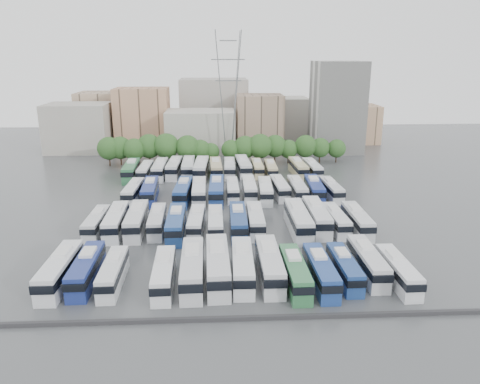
{
  "coord_description": "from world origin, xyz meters",
  "views": [
    {
      "loc": [
        -1.62,
        -78.21,
        28.33
      ],
      "look_at": [
        2.84,
        6.33,
        3.0
      ],
      "focal_mm": 35.0,
      "sensor_mm": 36.0,
      "label": 1
    }
  ],
  "objects": [
    {
      "name": "bus_r1_s5",
      "position": [
        -5.0,
        -6.02,
        1.67
      ],
      "size": [
        2.8,
        10.95,
        3.41
      ],
      "rotation": [
        0.0,
        0.0,
        -0.04
      ],
      "color": "silver",
      "rests_on": "ground"
    },
    {
      "name": "bus_r1_s1",
      "position": [
        -18.12,
        -5.43,
        1.9
      ],
      "size": [
        3.08,
        12.4,
        3.87
      ],
      "rotation": [
        0.0,
        0.0,
        0.03
      ],
      "color": "silver",
      "rests_on": "ground"
    },
    {
      "name": "bus_r1_s0",
      "position": [
        -21.24,
        -5.42,
        1.68
      ],
      "size": [
        2.49,
        10.95,
        3.43
      ],
      "rotation": [
        0.0,
        0.0,
        -0.01
      ],
      "color": "silver",
      "rests_on": "ground"
    },
    {
      "name": "bus_r1_s6",
      "position": [
        -1.83,
        -6.59,
        1.7
      ],
      "size": [
        2.45,
        11.08,
        3.47
      ],
      "rotation": [
        0.0,
        0.0,
        0.0
      ],
      "color": "silver",
      "rests_on": "ground"
    },
    {
      "name": "bus_r0_s5",
      "position": [
        -4.84,
        -23.71,
        2.0
      ],
      "size": [
        3.05,
        13.05,
        4.08
      ],
      "rotation": [
        0.0,
        0.0,
        0.02
      ],
      "color": "silver",
      "rests_on": "ground"
    },
    {
      "name": "bus_r0_s12",
      "position": [
        18.2,
        -22.63,
        1.84
      ],
      "size": [
        2.67,
        11.97,
        3.75
      ],
      "rotation": [
        0.0,
        0.0,
        -0.01
      ],
      "color": "silver",
      "rests_on": "ground"
    },
    {
      "name": "bus_r0_s10",
      "position": [
        11.41,
        -24.98,
        1.8
      ],
      "size": [
        2.68,
        11.7,
        3.66
      ],
      "rotation": [
        0.0,
        0.0,
        0.01
      ],
      "color": "navy",
      "rests_on": "ground"
    },
    {
      "name": "bus_r1_s7",
      "position": [
        1.86,
        -6.58,
        1.89
      ],
      "size": [
        2.79,
        12.28,
        3.84
      ],
      "rotation": [
        0.0,
        0.0,
        -0.01
      ],
      "color": "navy",
      "rests_on": "ground"
    },
    {
      "name": "bus_r3_s7",
      "position": [
        1.62,
        30.63,
        1.81
      ],
      "size": [
        2.84,
        11.84,
        3.7
      ],
      "rotation": [
        0.0,
        0.0,
        -0.02
      ],
      "color": "silver",
      "rests_on": "ground"
    },
    {
      "name": "ground",
      "position": [
        0.0,
        0.0,
        0.0
      ],
      "size": [
        220.0,
        220.0,
        0.0
      ],
      "primitive_type": "plane",
      "color": "#424447",
      "rests_on": "ground"
    },
    {
      "name": "bus_r2_s9",
      "position": [
        8.18,
        11.18,
        1.81
      ],
      "size": [
        3.17,
        11.87,
        3.69
      ],
      "rotation": [
        0.0,
        0.0,
        -0.05
      ],
      "color": "silver",
      "rests_on": "ground"
    },
    {
      "name": "bus_r3_s10",
      "position": [
        11.41,
        29.37,
        1.69
      ],
      "size": [
        2.62,
        11.0,
        3.44
      ],
      "rotation": [
        0.0,
        0.0,
        -0.02
      ],
      "color": "#C1B285",
      "rests_on": "ground"
    },
    {
      "name": "bus_r0_s9",
      "position": [
        8.11,
        -25.15,
        1.8
      ],
      "size": [
        2.66,
        11.69,
        3.66
      ],
      "rotation": [
        0.0,
        0.0,
        0.01
      ],
      "color": "#317243",
      "rests_on": "ground"
    },
    {
      "name": "electricity_pylon",
      "position": [
        2.0,
        50.0,
        18.66
      ],
      "size": [
        9.0,
        6.91,
        33.83
      ],
      "color": "slate",
      "rests_on": "ground"
    },
    {
      "name": "bus_r2_s12",
      "position": [
        18.18,
        11.53,
        1.9
      ],
      "size": [
        3.31,
        12.45,
        3.87
      ],
      "rotation": [
        0.0,
        0.0,
        -0.05
      ],
      "color": "navy",
      "rests_on": "ground"
    },
    {
      "name": "bus_r3_s4",
      "position": [
        -8.23,
        30.78,
        1.99
      ],
      "size": [
        2.91,
        12.95,
        4.06
      ],
      "rotation": [
        0.0,
        0.0,
        0.01
      ],
      "color": "silver",
      "rests_on": "ground"
    },
    {
      "name": "bus_r3_s3",
      "position": [
        -11.59,
        31.09,
        1.95
      ],
      "size": [
        3.33,
        12.74,
        3.96
      ],
      "rotation": [
        0.0,
        0.0,
        -0.05
      ],
      "color": "silver",
      "rests_on": "ground"
    },
    {
      "name": "bus_r1_s2",
      "position": [
        -14.81,
        -5.25,
        1.94
      ],
      "size": [
        3.07,
        12.69,
        3.96
      ],
      "rotation": [
        0.0,
        0.0,
        0.03
      ],
      "color": "silver",
      "rests_on": "ground"
    },
    {
      "name": "bus_r2_s13",
      "position": [
        21.64,
        11.49,
        1.74
      ],
      "size": [
        2.91,
        11.35,
        3.53
      ],
      "rotation": [
        0.0,
        0.0,
        0.04
      ],
      "color": "silver",
      "rests_on": "ground"
    },
    {
      "name": "bus_r1_s3",
      "position": [
        -11.46,
        -5.26,
        1.72
      ],
      "size": [
        2.79,
        11.25,
        3.51
      ],
      "rotation": [
        0.0,
        0.0,
        0.03
      ],
      "color": "silver",
      "rests_on": "ground"
    },
    {
      "name": "bus_r2_s2",
      "position": [
        -14.86,
        11.83,
        1.9
      ],
      "size": [
        3.19,
        12.46,
        3.88
      ],
      "rotation": [
        0.0,
        0.0,
        0.04
      ],
      "color": "navy",
      "rests_on": "ground"
    },
    {
      "name": "bus_r3_s2",
      "position": [
        -14.85,
        29.79,
        1.92
      ],
      "size": [
        2.87,
        12.48,
        3.91
      ],
      "rotation": [
        0.0,
        0.0,
        -0.01
      ],
      "color": "silver",
      "rests_on": "ground"
    },
    {
      "name": "bus_r2_s1",
      "position": [
        -18.17,
        12.05,
        1.76
      ],
      "size": [
        3.0,
        11.53,
        3.59
      ],
      "rotation": [
        0.0,
        0.0,
        -0.04
      ],
      "color": "silver",
      "rests_on": "ground"
    },
    {
      "name": "bus_r0_s0",
      "position": [
        -21.58,
        -23.21,
        1.93
      ],
      "size": [
        2.82,
        12.57,
        3.94
      ],
      "rotation": [
        0.0,
        0.0,
        -0.01
      ],
      "color": "silver",
      "rests_on": "ground"
    },
    {
      "name": "parapet",
      "position": [
        0.0,
        -33.0,
        0.25
      ],
      "size": [
        56.0,
        0.5,
        0.5
      ],
      "primitive_type": "cube",
      "color": "#2D2D30",
      "rests_on": "ground"
    },
    {
      "name": "bus_r0_s13",
      "position": [
        21.31,
        -25.24,
        1.71
      ],
      "size": [
        2.47,
        11.13,
        3.49
      ],
      "rotation": [
        0.0,
        0.0,
        0.0
      ],
      "color": "white",
      "rests_on": "ground"
    },
    {
      "name": "bus_r2_s5",
      "position": [
        -5.04,
        10.93,
        1.89
      ],
      "size": [
        2.83,
        12.31,
        3.85
      ],
      "rotation": [
        0.0,
        0.0,
        0.01
      ],
      "color": "silver",
      "rests_on": "ground"
    },
    {
      "name": "bus_r0_s4",
      "position": [
        -8.37,
        -24.6,
        1.75
      ],
      "size": [
        2.79,
        11.43,
        3.57
      ],
      "rotation": [
        0.0,
        0.0,
        0.03
      ],
      "color": "white",
      "rests_on": "ground"
    },
    {
      "name": "bus_r0_s7",
      "position": [
        1.62,
        -23.16,
        1.91
      ],
      "size": [
        2.99,
        12.45,
        3.89
      ],
      "rotation": [
        0.0,
        0.0,
        -0.02
      ],
      "color": "silver",
      "rests_on": "ground"
    },
    {
      "name": "bus_r0_s6",
      "position": [
        -1.6,
        -23.16,
        2.07
      ],
      "size": [
        3.23,
        13.49,
        4.21
      ],
      "rotation": [
        0.0,
        0.0,
        0.02
      ],
      "color": "silver",
      "rests_on": "ground"
    },
    {
      "name": "bus_r2_s7",
      "position": [
        1.66,
        12.68,
        1.67
      ],
      "size": [
        2.37,
        10.85,
        3.4
      ],
      "rotation": [
        0.0,
        0.0,
        0.0
      ],
      "color": "white",
      "rests_on": "ground"
    },
    {
      "name": "bus_r1_s12",
      "position": [
        18.09,
        -6.3,
        1.72
      ],
      "size": [
        2.66,
        11.18,
        3.49
      ],
      "rotation": [
        0.0,
        0.0,
        0.02
      ],
      "color": "silver",
      "rests_on": "ground"
    },
    {
      "name": "bus_r2_s11",
      "position": [
        14.77,
        11.87,
        1.82
      ],
      "size": [
        2.59,
        11.79,
        3.7
      ],
      "rotation": [
        0.0,
        0.0,
        0.0
      ],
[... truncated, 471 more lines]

